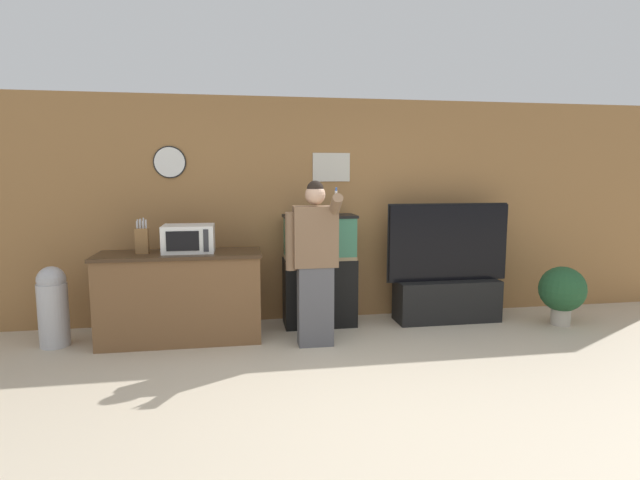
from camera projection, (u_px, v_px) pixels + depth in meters
ground_plane at (389, 414)px, 3.61m from camera, size 18.00×18.00×0.00m
wall_back_paneled at (326, 210)px, 5.94m from camera, size 10.00×0.08×2.60m
counter_island at (181, 297)px, 5.16m from camera, size 1.66×0.61×0.93m
microwave at (189, 238)px, 5.13m from camera, size 0.51×0.40×0.28m
knife_block at (142, 240)px, 5.03m from camera, size 0.12×0.10×0.36m
aquarium_on_stand at (319, 270)px, 5.68m from camera, size 0.81×0.41×1.27m
tv_on_stand at (447, 287)px, 5.87m from camera, size 1.46×0.40×1.39m
person_standing at (314, 261)px, 4.97m from camera, size 0.52×0.40×1.66m
potted_plant at (562, 291)px, 5.71m from camera, size 0.52×0.52×0.68m
trash_bin at (53, 305)px, 4.99m from camera, size 0.29×0.29×0.82m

